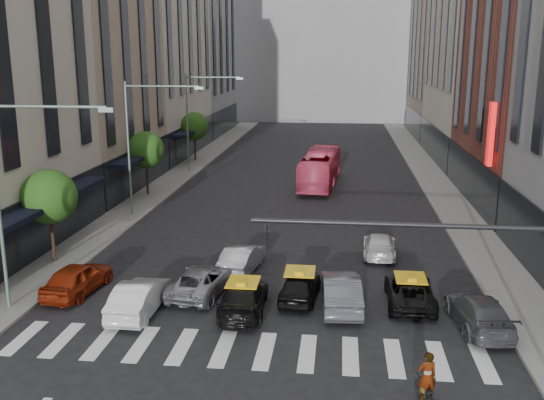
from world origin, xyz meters
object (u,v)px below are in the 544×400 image
(car_white_front, at_px, (139,297))
(taxi_left, at_px, (243,297))
(streetlamp_far, at_px, (197,110))
(taxi_center, at_px, (300,286))
(bus, at_px, (320,168))
(motorcycle, at_px, (426,393))
(car_red, at_px, (77,278))
(streetlamp_mid, at_px, (141,131))
(streetlamp_near, at_px, (17,178))

(car_white_front, height_order, taxi_left, car_white_front)
(streetlamp_far, distance_m, car_white_front, 32.50)
(taxi_center, bearing_deg, bus, -84.99)
(taxi_center, relative_size, motorcycle, 2.15)
(car_red, relative_size, bus, 0.41)
(streetlamp_mid, relative_size, streetlamp_far, 1.00)
(streetlamp_mid, bearing_deg, motorcycle, -53.23)
(streetlamp_mid, xyz_separation_m, car_white_front, (4.84, -15.72, -5.17))
(motorcycle, bearing_deg, bus, -97.19)
(streetlamp_near, bearing_deg, car_white_front, 3.34)
(streetlamp_mid, xyz_separation_m, taxi_center, (11.61, -13.47, -5.23))
(streetlamp_far, bearing_deg, streetlamp_near, -90.00)
(streetlamp_far, relative_size, bus, 0.84)
(streetlamp_far, bearing_deg, bus, -21.92)
(streetlamp_far, relative_size, taxi_left, 1.92)
(taxi_left, height_order, motorcycle, taxi_left)
(car_white_front, distance_m, taxi_left, 4.48)
(car_red, bearing_deg, taxi_center, -171.60)
(car_red, bearing_deg, car_white_front, 158.85)
(streetlamp_far, xyz_separation_m, bus, (11.62, -4.68, -4.41))
(car_white_front, distance_m, bus, 27.89)
(car_white_front, bearing_deg, bus, -103.64)
(streetlamp_mid, bearing_deg, streetlamp_far, 90.00)
(bus, bearing_deg, taxi_center, 94.51)
(car_red, distance_m, motorcycle, 16.81)
(bus, relative_size, motorcycle, 5.83)
(taxi_left, distance_m, motorcycle, 9.51)
(car_white_front, xyz_separation_m, taxi_center, (6.77, 2.25, -0.06))
(bus, bearing_deg, streetlamp_far, -17.38)
(taxi_left, bearing_deg, bus, -97.26)
(taxi_center, bearing_deg, taxi_left, 39.43)
(streetlamp_mid, xyz_separation_m, motorcycle, (16.16, -21.63, -5.42))
(car_red, bearing_deg, streetlamp_far, -81.36)
(car_white_front, xyz_separation_m, bus, (6.78, 27.04, 0.76))
(streetlamp_near, relative_size, streetlamp_far, 1.00)
(car_red, relative_size, taxi_center, 1.10)
(streetlamp_mid, xyz_separation_m, car_red, (1.26, -13.86, -5.16))
(car_white_front, bearing_deg, motorcycle, 152.85)
(taxi_left, bearing_deg, streetlamp_far, -75.56)
(motorcycle, bearing_deg, taxi_left, -58.66)
(streetlamp_near, xyz_separation_m, taxi_left, (9.28, 0.94, -5.23))
(streetlamp_far, distance_m, motorcycle, 41.31)
(car_white_front, xyz_separation_m, motorcycle, (11.32, -5.91, -0.25))
(streetlamp_mid, relative_size, taxi_left, 1.92)
(streetlamp_mid, bearing_deg, car_red, -84.82)
(streetlamp_near, relative_size, car_red, 2.07)
(streetlamp_mid, height_order, motorcycle, streetlamp_mid)
(car_red, distance_m, taxi_center, 10.36)
(streetlamp_mid, height_order, taxi_center, streetlamp_mid)
(streetlamp_far, bearing_deg, motorcycle, -66.76)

